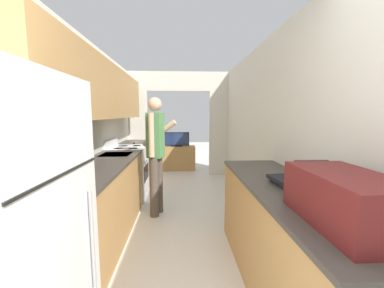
{
  "coord_description": "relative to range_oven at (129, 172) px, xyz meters",
  "views": [
    {
      "loc": [
        0.04,
        -0.54,
        1.5
      ],
      "look_at": [
        0.21,
        2.8,
        1.07
      ],
      "focal_mm": 22.0,
      "sensor_mm": 36.0,
      "label": 1
    }
  ],
  "objects": [
    {
      "name": "wall_far_with_doorway",
      "position": [
        0.89,
        1.55,
        0.96
      ],
      "size": [
        2.8,
        0.06,
        2.5
      ],
      "color": "silver",
      "rests_on": "ground_plane"
    },
    {
      "name": "suitcase",
      "position": [
        1.79,
        -3.04,
        0.59
      ],
      "size": [
        0.37,
        0.67,
        0.28
      ],
      "color": "#5B1919",
      "rests_on": "counter_right"
    },
    {
      "name": "counter_left",
      "position": [
        -0.01,
        -0.89,
        -0.0
      ],
      "size": [
        0.62,
        3.88,
        0.92
      ],
      "color": "#B2844C",
      "rests_on": "ground_plane"
    },
    {
      "name": "book_stack",
      "position": [
        1.81,
        -2.34,
        0.48
      ],
      "size": [
        0.26,
        0.31,
        0.05
      ],
      "color": "black",
      "rests_on": "counter_right"
    },
    {
      "name": "wall_right",
      "position": [
        2.12,
        -1.66,
        0.78
      ],
      "size": [
        0.06,
        7.56,
        2.5
      ],
      "color": "silver",
      "rests_on": "ground_plane"
    },
    {
      "name": "knife",
      "position": [
        0.02,
        0.53,
        0.46
      ],
      "size": [
        0.04,
        0.35,
        0.02
      ],
      "rotation": [
        0.0,
        0.0,
        -0.01
      ],
      "color": "#B7B7BC",
      "rests_on": "counter_left"
    },
    {
      "name": "tv_cabinet",
      "position": [
        0.83,
        2.13,
        -0.15
      ],
      "size": [
        0.99,
        0.42,
        0.64
      ],
      "color": "#B2844C",
      "rests_on": "ground_plane"
    },
    {
      "name": "person",
      "position": [
        0.57,
        -0.76,
        0.47
      ],
      "size": [
        0.55,
        0.45,
        1.74
      ],
      "rotation": [
        0.0,
        0.0,
        1.28
      ],
      "color": "#4C4238",
      "rests_on": "ground_plane"
    },
    {
      "name": "counter_right",
      "position": [
        1.79,
        -2.4,
        -0.01
      ],
      "size": [
        0.62,
        2.15,
        0.92
      ],
      "color": "#B2844C",
      "rests_on": "ground_plane"
    },
    {
      "name": "range_oven",
      "position": [
        0.0,
        0.0,
        0.0
      ],
      "size": [
        0.66,
        0.72,
        1.06
      ],
      "color": "white",
      "rests_on": "ground_plane"
    },
    {
      "name": "wall_left",
      "position": [
        -0.25,
        -1.24,
        1.04
      ],
      "size": [
        0.38,
        7.56,
        2.5
      ],
      "color": "silver",
      "rests_on": "ground_plane"
    },
    {
      "name": "television",
      "position": [
        0.83,
        2.08,
        0.36
      ],
      "size": [
        0.67,
        0.16,
        0.38
      ],
      "color": "black",
      "rests_on": "tv_cabinet"
    }
  ]
}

